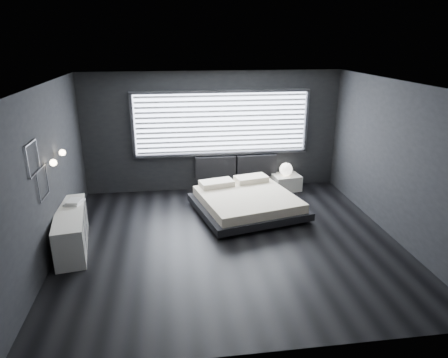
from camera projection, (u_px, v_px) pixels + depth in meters
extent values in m
plane|color=black|center=(230.00, 241.00, 7.26)|extent=(6.00, 6.00, 0.00)
plane|color=silver|center=(231.00, 84.00, 6.32)|extent=(6.00, 6.00, 0.00)
cube|color=black|center=(213.00, 132.00, 9.36)|extent=(6.00, 0.04, 2.80)
cube|color=black|center=(270.00, 247.00, 4.23)|extent=(6.00, 0.04, 2.80)
cube|color=black|center=(46.00, 176.00, 6.41)|extent=(0.04, 5.50, 2.80)
cube|color=black|center=(395.00, 161.00, 7.18)|extent=(0.04, 5.50, 2.80)
cube|color=white|center=(222.00, 123.00, 9.30)|extent=(4.00, 0.02, 1.38)
cube|color=#47474C|center=(132.00, 126.00, 9.01)|extent=(0.06, 0.08, 1.48)
cube|color=#47474C|center=(306.00, 121.00, 9.53)|extent=(0.06, 0.08, 1.48)
cube|color=#47474C|center=(222.00, 92.00, 9.02)|extent=(4.14, 0.08, 0.06)
cube|color=#47474C|center=(222.00, 154.00, 9.51)|extent=(4.14, 0.08, 0.06)
cube|color=white|center=(222.00, 124.00, 9.24)|extent=(3.94, 0.03, 1.32)
cube|color=black|center=(215.00, 167.00, 9.54)|extent=(0.96, 0.16, 0.52)
cube|color=black|center=(256.00, 165.00, 9.67)|extent=(0.96, 0.16, 0.52)
cylinder|color=silver|center=(49.00, 163.00, 6.39)|extent=(0.10, 0.02, 0.02)
sphere|color=#FFE5B7|center=(53.00, 163.00, 6.40)|extent=(0.11, 0.11, 0.11)
cylinder|color=silver|center=(58.00, 153.00, 6.95)|extent=(0.10, 0.02, 0.02)
sphere|color=#FFE5B7|center=(62.00, 153.00, 6.96)|extent=(0.11, 0.11, 0.11)
cube|color=#47474C|center=(30.00, 143.00, 5.67)|extent=(0.01, 0.46, 0.02)
cube|color=#47474C|center=(35.00, 174.00, 5.82)|extent=(0.01, 0.46, 0.02)
cube|color=#47474C|center=(38.00, 154.00, 5.96)|extent=(0.01, 0.02, 0.46)
cube|color=#47474C|center=(28.00, 163.00, 5.53)|extent=(0.01, 0.02, 0.46)
cube|color=#47474C|center=(41.00, 169.00, 6.06)|extent=(0.01, 0.46, 0.02)
cube|color=#47474C|center=(45.00, 197.00, 6.21)|extent=(0.01, 0.46, 0.02)
cube|color=#47474C|center=(47.00, 178.00, 6.35)|extent=(0.01, 0.02, 0.46)
cube|color=#47474C|center=(38.00, 189.00, 5.92)|extent=(0.01, 0.02, 0.46)
cube|color=black|center=(221.00, 234.00, 7.42)|extent=(0.13, 0.13, 0.07)
cube|color=black|center=(303.00, 220.00, 8.02)|extent=(0.13, 0.13, 0.07)
cube|color=black|center=(196.00, 203.00, 8.81)|extent=(0.13, 0.13, 0.07)
cube|color=black|center=(267.00, 193.00, 9.41)|extent=(0.13, 0.13, 0.07)
cube|color=black|center=(247.00, 206.00, 8.38)|extent=(2.44, 2.37, 0.15)
cube|color=beige|center=(247.00, 199.00, 8.32)|extent=(2.19, 2.19, 0.19)
cube|color=beige|center=(217.00, 183.00, 8.77)|extent=(0.80, 0.55, 0.12)
cube|color=beige|center=(251.00, 179.00, 9.05)|extent=(0.80, 0.55, 0.12)
cube|color=white|center=(286.00, 182.00, 9.68)|extent=(0.69, 0.60, 0.37)
sphere|color=white|center=(286.00, 169.00, 9.54)|extent=(0.31, 0.31, 0.31)
cube|color=white|center=(71.00, 230.00, 6.94)|extent=(0.73, 1.74, 0.68)
cube|color=#47474C|center=(86.00, 228.00, 7.01)|extent=(0.27, 1.65, 0.66)
cube|color=silver|center=(74.00, 202.00, 7.18)|extent=(0.34, 0.40, 0.04)
cube|color=silver|center=(74.00, 201.00, 7.15)|extent=(0.27, 0.33, 0.03)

